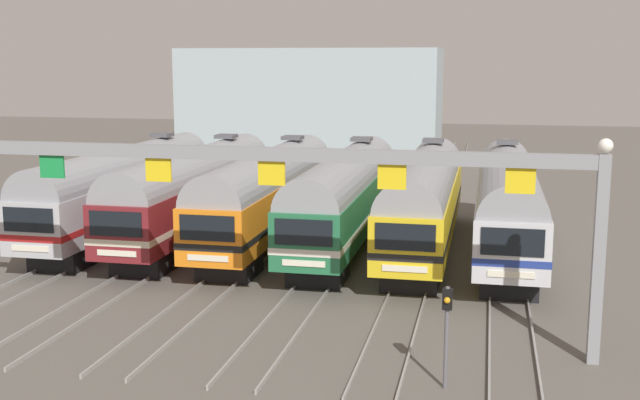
{
  "coord_description": "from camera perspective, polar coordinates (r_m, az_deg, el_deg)",
  "views": [
    {
      "loc": [
        8.8,
        -38.07,
        9.25
      ],
      "look_at": [
        0.93,
        -1.16,
        2.57
      ],
      "focal_mm": 44.58,
      "sensor_mm": 36.0,
      "label": 1
    }
  ],
  "objects": [
    {
      "name": "ground_plane",
      "position": [
        40.15,
        -0.96,
        -3.28
      ],
      "size": [
        160.0,
        160.0,
        0.0
      ],
      "primitive_type": "plane",
      "color": "#5B564F"
    },
    {
      "name": "track_bed",
      "position": [
        56.52,
        2.91,
        0.68
      ],
      "size": [
        21.08,
        70.0,
        0.15
      ],
      "color": "gray",
      "rests_on": "ground"
    },
    {
      "name": "commuter_train_stainless",
      "position": [
        42.87,
        -13.83,
        0.94
      ],
      "size": [
        2.88,
        18.06,
        5.05
      ],
      "color": "#B2B5BA",
      "rests_on": "ground"
    },
    {
      "name": "commuter_train_maroon",
      "position": [
        41.32,
        -8.94,
        0.78
      ],
      "size": [
        2.88,
        18.06,
        5.05
      ],
      "color": "maroon",
      "rests_on": "ground"
    },
    {
      "name": "commuter_train_orange",
      "position": [
        40.1,
        -3.7,
        0.6
      ],
      "size": [
        2.88,
        18.06,
        5.05
      ],
      "color": "orange",
      "rests_on": "ground"
    },
    {
      "name": "commuter_train_green",
      "position": [
        39.23,
        1.81,
        0.4
      ],
      "size": [
        2.88,
        18.06,
        5.05
      ],
      "color": "#236B42",
      "rests_on": "ground"
    },
    {
      "name": "commuter_train_yellow",
      "position": [
        38.74,
        7.52,
        0.2
      ],
      "size": [
        2.88,
        18.06,
        5.05
      ],
      "color": "gold",
      "rests_on": "ground"
    },
    {
      "name": "commuter_train_silver",
      "position": [
        38.64,
        13.32,
        -0.01
      ],
      "size": [
        2.88,
        18.06,
        5.05
      ],
      "color": "silver",
      "rests_on": "ground"
    },
    {
      "name": "catenary_gantry",
      "position": [
        26.39,
        -7.59,
        1.41
      ],
      "size": [
        24.82,
        0.44,
        6.97
      ],
      "color": "gray",
      "rests_on": "ground"
    },
    {
      "name": "yard_signal_mast",
      "position": [
        22.82,
        9.09,
        -8.37
      ],
      "size": [
        0.28,
        0.35,
        3.0
      ],
      "color": "#59595E",
      "rests_on": "ground"
    },
    {
      "name": "maintenance_building",
      "position": [
        78.45,
        -0.58,
        7.05
      ],
      "size": [
        24.82,
        10.0,
        10.32
      ],
      "primitive_type": "cube",
      "color": "#9EB2B7",
      "rests_on": "ground"
    }
  ]
}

